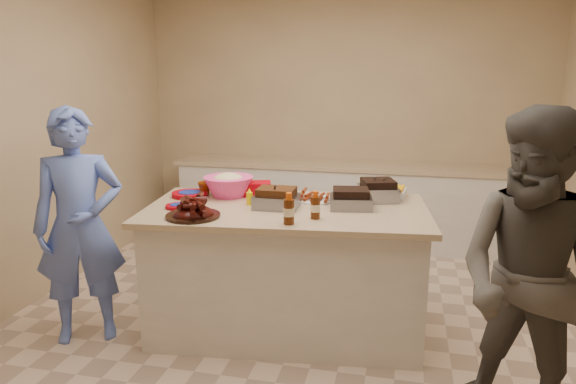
% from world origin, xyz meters
% --- Properties ---
extents(room, '(4.50, 5.00, 2.70)m').
position_xyz_m(room, '(0.00, 0.00, 0.00)').
color(room, tan).
rests_on(room, ground).
extents(back_counter, '(3.60, 0.64, 0.90)m').
position_xyz_m(back_counter, '(0.00, 2.20, 0.45)').
color(back_counter, silver).
rests_on(back_counter, ground).
extents(island, '(2.09, 1.25, 0.94)m').
position_xyz_m(island, '(-0.09, 0.09, 0.00)').
color(island, silver).
rests_on(island, ground).
extents(rib_platter, '(0.42, 0.42, 0.15)m').
position_xyz_m(rib_platter, '(-0.64, -0.29, 0.94)').
color(rib_platter, '#3B0B07').
rests_on(rib_platter, island).
extents(pulled_pork_tray, '(0.31, 0.23, 0.09)m').
position_xyz_m(pulled_pork_tray, '(-0.15, 0.07, 0.94)').
color(pulled_pork_tray, '#47230F').
rests_on(pulled_pork_tray, island).
extents(brisket_tray, '(0.32, 0.28, 0.09)m').
position_xyz_m(brisket_tray, '(0.36, 0.18, 0.94)').
color(brisket_tray, black).
rests_on(brisket_tray, island).
extents(roasting_pan, '(0.34, 0.34, 0.11)m').
position_xyz_m(roasting_pan, '(0.53, 0.45, 0.94)').
color(roasting_pan, gray).
rests_on(roasting_pan, island).
extents(coleslaw_bowl, '(0.42, 0.42, 0.26)m').
position_xyz_m(coleslaw_bowl, '(-0.60, 0.32, 0.94)').
color(coleslaw_bowl, '#FF429A').
rests_on(coleslaw_bowl, island).
extents(sausage_plate, '(0.31, 0.31, 0.05)m').
position_xyz_m(sausage_plate, '(0.08, 0.33, 0.94)').
color(sausage_plate, silver).
rests_on(sausage_plate, island).
extents(mac_cheese_dish, '(0.35, 0.27, 0.09)m').
position_xyz_m(mac_cheese_dish, '(0.57, 0.56, 0.94)').
color(mac_cheese_dish, '#FCB200').
rests_on(mac_cheese_dish, island).
extents(bbq_bottle_a, '(0.08, 0.08, 0.20)m').
position_xyz_m(bbq_bottle_a, '(0.02, -0.30, 0.94)').
color(bbq_bottle_a, '#431D08').
rests_on(bbq_bottle_a, island).
extents(bbq_bottle_b, '(0.07, 0.07, 0.18)m').
position_xyz_m(bbq_bottle_b, '(0.16, -0.14, 0.94)').
color(bbq_bottle_b, '#431D08').
rests_on(bbq_bottle_b, island).
extents(mustard_bottle, '(0.05, 0.05, 0.12)m').
position_xyz_m(mustard_bottle, '(-0.37, 0.10, 0.94)').
color(mustard_bottle, '#F8D601').
rests_on(mustard_bottle, island).
extents(sauce_bowl, '(0.15, 0.06, 0.15)m').
position_xyz_m(sauce_bowl, '(-0.24, 0.38, 0.94)').
color(sauce_bowl, silver).
rests_on(sauce_bowl, island).
extents(plate_stack_large, '(0.30, 0.30, 0.03)m').
position_xyz_m(plate_stack_large, '(-0.89, 0.25, 0.94)').
color(plate_stack_large, '#97000C').
rests_on(plate_stack_large, island).
extents(plate_stack_small, '(0.19, 0.19, 0.02)m').
position_xyz_m(plate_stack_small, '(-0.84, -0.09, 0.94)').
color(plate_stack_small, '#97000C').
rests_on(plate_stack_small, island).
extents(plastic_cup, '(0.12, 0.11, 0.11)m').
position_xyz_m(plastic_cup, '(-0.80, 0.34, 0.94)').
color(plastic_cup, '#893807').
rests_on(plastic_cup, island).
extents(basket_stack, '(0.24, 0.21, 0.10)m').
position_xyz_m(basket_stack, '(-0.39, 0.40, 0.94)').
color(basket_stack, '#97000C').
rests_on(basket_stack, island).
extents(guest_blue, '(1.34, 1.75, 0.40)m').
position_xyz_m(guest_blue, '(-1.47, -0.33, 0.00)').
color(guest_blue, '#5976D6').
rests_on(guest_blue, ground).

